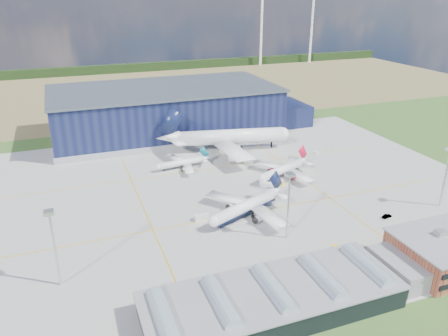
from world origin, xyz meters
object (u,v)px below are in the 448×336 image
airliner_regional (181,160)px  gse_tug_b (281,184)px  airliner_widebody (231,129)px  airliner_navy (245,201)px  light_mast_center (289,195)px  gse_tug_c (279,168)px  airliner_red (282,166)px  car_b (387,216)px  hangar (170,112)px  light_mast_west (53,236)px  gse_tug_a (337,248)px  gse_cart_a (316,153)px  light_mast_east (447,168)px  gse_van_c (413,226)px  gse_van_b (266,185)px  gse_van_a (202,217)px  airstair (167,293)px

airliner_regional → gse_tug_b: bearing=130.8°
airliner_widebody → airliner_navy: bearing=-95.6°
light_mast_center → gse_tug_c: (24.87, 53.11, -14.72)m
airliner_red → car_b: airliner_red is taller
hangar → airliner_red: size_ratio=4.39×
hangar → light_mast_west: hangar is taller
airliner_widebody → car_b: 90.22m
gse_tug_a → gse_cart_a: (39.99, 77.01, -0.08)m
light_mast_center → light_mast_east: same height
gse_tug_b → gse_tug_c: 17.10m
gse_tug_b → gse_van_c: (25.32, -47.84, 0.55)m
airliner_navy → gse_van_b: bearing=-155.9°
airliner_navy → airliner_widebody: airliner_widebody is taller
hangar → gse_van_a: hangar is taller
light_mast_west → gse_tug_a: (81.53, -12.19, -14.77)m
gse_tug_b → airstair: airstair is taller
airliner_red → gse_tug_c: size_ratio=10.14×
light_mast_east → car_b: (-24.92, -0.71, -14.78)m
airliner_red → airliner_regional: size_ratio=1.26×
light_mast_east → gse_cart_a: light_mast_east is taller
light_mast_center → gse_tug_a: (11.53, -12.19, -14.77)m
car_b → gse_cart_a: bearing=-19.6°
airliner_widebody → gse_tug_c: (11.00, -31.89, -10.29)m
light_mast_west → gse_tug_b: 96.54m
airliner_regional → gse_tug_b: (34.04, -32.40, -3.66)m
light_mast_west → car_b: 111.07m
airliner_widebody → airliner_regional: bearing=-141.9°
airliner_widebody → gse_tug_c: 35.27m
airliner_widebody → light_mast_east: bearing=-47.2°
hangar → light_mast_center: (7.19, -124.80, 3.82)m
airstair → hangar: bearing=88.2°
gse_tug_c → car_b: 55.93m
gse_van_a → gse_van_c: gse_van_c is taller
airliner_widebody → airliner_regional: airliner_widebody is taller
airliner_red → airliner_navy: bearing=19.3°
gse_tug_b → gse_cart_a: 43.44m
gse_van_b → gse_tug_a: bearing=-126.2°
airliner_red → gse_tug_c: bearing=-133.6°
gse_van_b → car_b: gse_van_b is taller
light_mast_west → airliner_regional: 88.89m
airliner_widebody → gse_van_b: size_ratio=13.47×
airliner_regional → gse_cart_a: (67.89, -5.18, -3.70)m
gse_cart_a → airliner_widebody: bearing=142.0°
airliner_regional → car_b: bearing=123.0°
gse_tug_b → gse_van_a: bearing=-115.1°
light_mast_center → gse_van_b: (10.84, 37.60, -14.28)m
airstair → gse_van_c: bearing=16.6°
hangar → airliner_navy: size_ratio=3.78×
gse_cart_a → gse_van_b: gse_van_b is taller
gse_van_c → airstair: bearing=80.3°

